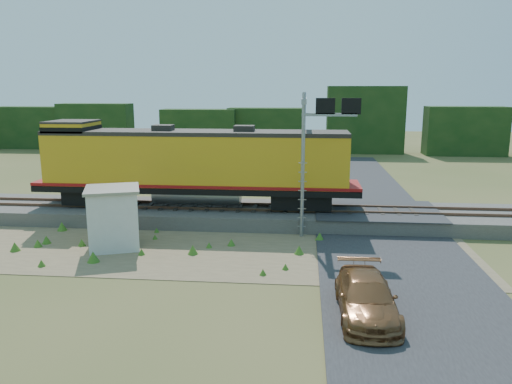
# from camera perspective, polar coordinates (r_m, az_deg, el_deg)

# --- Properties ---
(ground) EXTENTS (140.00, 140.00, 0.00)m
(ground) POSITION_cam_1_polar(r_m,az_deg,el_deg) (23.65, -1.55, -7.18)
(ground) COLOR #475123
(ground) RESTS_ON ground
(ballast) EXTENTS (70.00, 5.00, 0.80)m
(ballast) POSITION_cam_1_polar(r_m,az_deg,el_deg) (29.25, -0.12, -2.62)
(ballast) COLOR slate
(ballast) RESTS_ON ground
(rails) EXTENTS (70.00, 1.54, 0.16)m
(rails) POSITION_cam_1_polar(r_m,az_deg,el_deg) (29.13, -0.12, -1.71)
(rails) COLOR brown
(rails) RESTS_ON ballast
(dirt_shoulder) EXTENTS (26.00, 8.00, 0.03)m
(dirt_shoulder) POSITION_cam_1_polar(r_m,az_deg,el_deg) (24.42, -6.10, -6.58)
(dirt_shoulder) COLOR #8C7754
(dirt_shoulder) RESTS_ON ground
(road) EXTENTS (7.00, 66.00, 0.86)m
(road) POSITION_cam_1_polar(r_m,az_deg,el_deg) (24.53, 15.24, -6.68)
(road) COLOR #38383A
(road) RESTS_ON ground
(tree_line_north) EXTENTS (130.00, 3.00, 6.50)m
(tree_line_north) POSITION_cam_1_polar(r_m,az_deg,el_deg) (60.43, 2.86, 7.44)
(tree_line_north) COLOR #143312
(tree_line_north) RESTS_ON ground
(weed_clumps) EXTENTS (15.00, 6.20, 0.56)m
(weed_clumps) POSITION_cam_1_polar(r_m,az_deg,el_deg) (24.40, -9.76, -6.75)
(weed_clumps) COLOR #3E7120
(weed_clumps) RESTS_ON ground
(locomotive) EXTENTS (18.83, 2.87, 4.86)m
(locomotive) POSITION_cam_1_polar(r_m,az_deg,el_deg) (29.24, -7.38, 3.20)
(locomotive) COLOR black
(locomotive) RESTS_ON rails
(shed) EXTENTS (3.22, 3.22, 2.99)m
(shed) POSITION_cam_1_polar(r_m,az_deg,el_deg) (25.25, -15.96, -2.82)
(shed) COLOR silver
(shed) RESTS_ON ground
(signal_gantry) EXTENTS (2.95, 6.20, 7.44)m
(signal_gantry) POSITION_cam_1_polar(r_m,az_deg,el_deg) (27.59, 6.27, 7.31)
(signal_gantry) COLOR gray
(signal_gantry) RESTS_ON ground
(car) EXTENTS (2.00, 4.75, 1.37)m
(car) POSITION_cam_1_polar(r_m,az_deg,el_deg) (17.82, 12.49, -11.66)
(car) COLOR brown
(car) RESTS_ON ground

